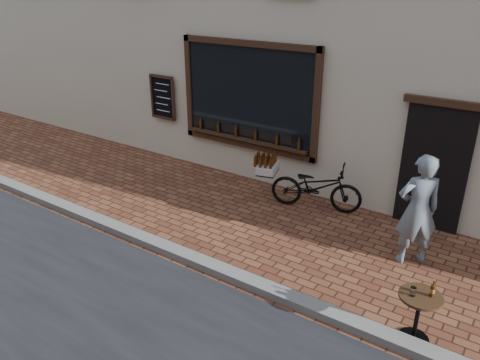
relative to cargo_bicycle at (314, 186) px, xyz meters
The scene contains 5 objects.
ground 3.00m from the cargo_bicycle, 88.80° to the right, with size 90.00×90.00×0.00m, color #562A1B.
kerb 2.79m from the cargo_bicycle, 88.72° to the right, with size 90.00×0.25×0.12m, color slate.
cargo_bicycle is the anchor object (origin of this frame).
bistro_table 3.65m from the cargo_bicycle, 44.15° to the right, with size 0.52×0.52×0.89m.
pedestrian 2.27m from the cargo_bicycle, 21.32° to the right, with size 0.65×0.43×1.80m, color slate.
Camera 1 is at (3.32, -4.52, 4.14)m, focal length 35.00 mm.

